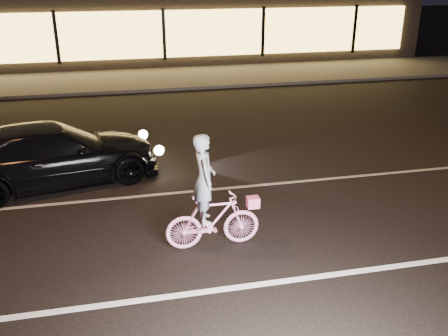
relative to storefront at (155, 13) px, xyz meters
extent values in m
plane|color=black|center=(0.00, -18.97, -2.15)|extent=(90.00, 90.00, 0.00)
cube|color=silver|center=(0.00, -20.47, -2.14)|extent=(60.00, 0.12, 0.01)
cube|color=gray|center=(0.00, -16.97, -2.14)|extent=(60.00, 0.10, 0.01)
cube|color=#383533|center=(0.00, -5.97, -2.09)|extent=(30.00, 4.00, 0.12)
cube|color=black|center=(0.00, 0.03, -0.15)|extent=(25.00, 8.00, 4.00)
cube|color=#FFC659|center=(0.00, -4.07, -0.55)|extent=(23.00, 0.15, 2.00)
cube|color=black|center=(-4.50, -4.15, -0.55)|extent=(0.15, 0.08, 2.20)
cube|color=black|center=(0.00, -4.15, -0.55)|extent=(0.15, 0.08, 2.20)
cube|color=black|center=(4.50, -4.15, -0.55)|extent=(0.15, 0.08, 2.20)
cube|color=black|center=(9.00, -4.15, -0.55)|extent=(0.15, 0.08, 2.20)
imported|color=#FF37A2|center=(-0.82, -19.21, -1.66)|extent=(1.62, 0.46, 0.97)
imported|color=silver|center=(-0.96, -19.21, -0.87)|extent=(0.37, 0.56, 1.53)
cube|color=#FF4B96|center=(-0.12, -19.21, -1.39)|extent=(0.20, 0.17, 0.19)
imported|color=black|center=(-3.68, -15.85, -1.48)|extent=(4.90, 2.86, 1.33)
sphere|color=#FFF2BF|center=(-1.68, -14.76, -1.54)|extent=(0.22, 0.22, 0.22)
sphere|color=#FFF2BF|center=(-1.40, -15.95, -1.54)|extent=(0.22, 0.22, 0.22)
camera|label=1|loc=(-2.23, -26.50, 2.37)|focal=40.00mm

